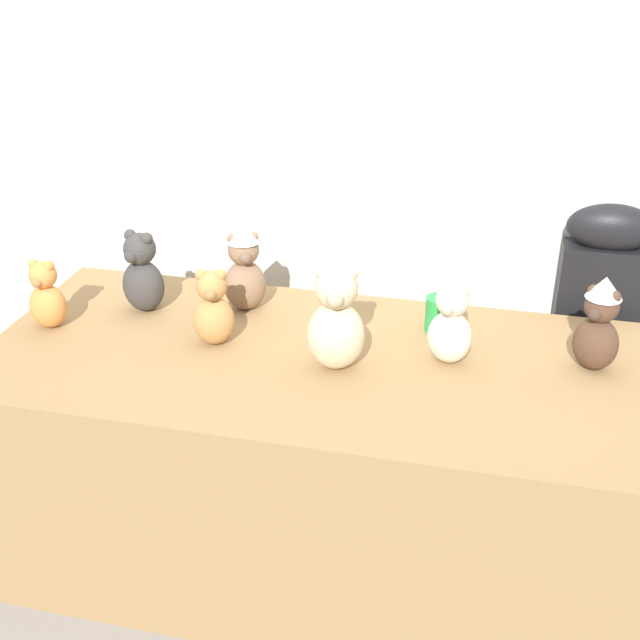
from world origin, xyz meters
name	(u,v)px	position (x,y,z in m)	size (l,w,h in m)	color
ground_plane	(301,609)	(0.00, 0.00, 0.00)	(10.00, 10.00, 0.00)	gray
wall_back	(368,109)	(0.00, 0.94, 1.30)	(7.00, 0.08, 2.60)	silver
display_table	(320,461)	(0.00, 0.25, 0.37)	(1.96, 0.87, 0.74)	olive
instrument_case	(590,354)	(0.81, 0.82, 0.54)	(0.28, 0.13, 1.08)	black
teddy_bear_caramel	(213,310)	(-0.32, 0.26, 0.85)	(0.14, 0.13, 0.24)	#B27A42
teddy_bear_ginger	(46,296)	(-0.85, 0.24, 0.85)	(0.11, 0.10, 0.22)	#D17F3D
teddy_bear_cocoa	(599,325)	(0.76, 0.37, 0.88)	(0.16, 0.15, 0.28)	#4C3323
teddy_bear_mocha	(244,268)	(-0.30, 0.50, 0.89)	(0.17, 0.16, 0.29)	#7F6047
teddy_bear_sand	(336,321)	(0.06, 0.21, 0.89)	(0.18, 0.16, 0.31)	#CCB78E
teddy_bear_charcoal	(142,274)	(-0.61, 0.42, 0.87)	(0.16, 0.14, 0.27)	#383533
teddy_bear_cream	(450,326)	(0.36, 0.31, 0.86)	(0.15, 0.13, 0.25)	beige
party_cup_green	(438,314)	(0.31, 0.49, 0.80)	(0.08, 0.08, 0.11)	#238C3D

